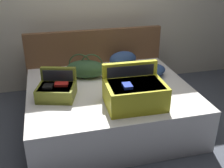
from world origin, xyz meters
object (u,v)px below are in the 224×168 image
(pillow_near_headboard, at_px, (147,71))
(duffel_bag, at_px, (86,69))
(bed, at_px, (110,106))
(hard_case_medium, at_px, (57,89))
(hard_case_large, at_px, (135,92))
(pillow_center_head, at_px, (123,59))

(pillow_near_headboard, bearing_deg, duffel_bag, 167.24)
(bed, bearing_deg, hard_case_medium, -171.66)
(hard_case_large, xyz_separation_m, pillow_near_headboard, (0.38, 0.64, -0.07))
(bed, distance_m, hard_case_large, 0.62)
(pillow_center_head, bearing_deg, hard_case_large, -100.04)
(duffel_bag, height_order, pillow_near_headboard, duffel_bag)
(hard_case_large, bearing_deg, bed, 109.70)
(bed, distance_m, duffel_bag, 0.55)
(pillow_near_headboard, bearing_deg, bed, -160.83)
(hard_case_large, bearing_deg, hard_case_medium, 155.45)
(hard_case_large, height_order, pillow_center_head, hard_case_large)
(hard_case_medium, distance_m, duffel_bag, 0.59)
(bed, relative_size, hard_case_large, 3.13)
(hard_case_large, distance_m, pillow_center_head, 1.08)
(bed, relative_size, duffel_bag, 3.37)
(duffel_bag, height_order, pillow_center_head, duffel_bag)
(bed, distance_m, pillow_near_headboard, 0.65)
(hard_case_medium, bearing_deg, bed, 24.93)
(hard_case_large, relative_size, duffel_bag, 1.08)
(hard_case_medium, xyz_separation_m, pillow_near_headboard, (1.14, 0.27, -0.02))
(hard_case_large, xyz_separation_m, hard_case_medium, (-0.75, 0.37, -0.05))
(hard_case_medium, bearing_deg, hard_case_large, -9.50)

